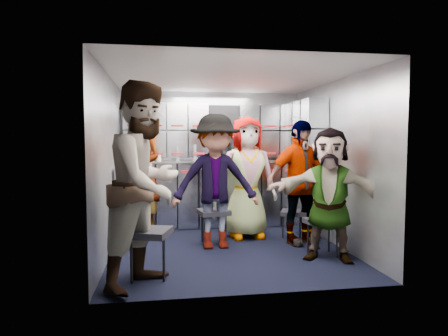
{
  "coord_description": "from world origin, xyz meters",
  "views": [
    {
      "loc": [
        -0.8,
        -4.81,
        1.34
      ],
      "look_at": [
        0.01,
        0.35,
        0.98
      ],
      "focal_mm": 32.0,
      "sensor_mm": 36.0,
      "label": 1
    }
  ],
  "objects": [
    {
      "name": "attendant_arc_b",
      "position": [
        -0.14,
        0.07,
        0.83
      ],
      "size": [
        1.08,
        0.62,
        1.66
      ],
      "primitive_type": "imported",
      "rotation": [
        0.0,
        0.0,
        0.01
      ],
      "color": "black",
      "rests_on": "ground"
    },
    {
      "name": "wall_left",
      "position": [
        -1.4,
        0.0,
        1.05
      ],
      "size": [
        0.04,
        3.0,
        2.1
      ],
      "primitive_type": "cube",
      "color": "gray",
      "rests_on": "ground"
    },
    {
      "name": "bottle_right",
      "position": [
        0.41,
        1.24,
        1.15
      ],
      "size": [
        0.07,
        0.07,
        0.25
      ],
      "primitive_type": "cylinder",
      "color": "white",
      "rests_on": "counter"
    },
    {
      "name": "jump_seat_near_right",
      "position": [
        1.05,
        -0.45,
        0.37
      ],
      "size": [
        0.4,
        0.39,
        0.42
      ],
      "rotation": [
        0.0,
        0.0,
        0.14
      ],
      "color": "black",
      "rests_on": "ground"
    },
    {
      "name": "right_cabinet",
      "position": [
        1.25,
        0.6,
        0.5
      ],
      "size": [
        0.28,
        1.2,
        1.0
      ],
      "primitive_type": "cube",
      "color": "#A6ADB7",
      "rests_on": "ground"
    },
    {
      "name": "bottle_mid",
      "position": [
        -0.55,
        1.24,
        1.15
      ],
      "size": [
        0.06,
        0.06,
        0.25
      ],
      "primitive_type": "cylinder",
      "color": "white",
      "rests_on": "counter"
    },
    {
      "name": "cup_right",
      "position": [
        1.1,
        1.23,
        1.08
      ],
      "size": [
        0.08,
        0.08,
        0.09
      ],
      "primitive_type": "cylinder",
      "color": "beige",
      "rests_on": "counter"
    },
    {
      "name": "wall_back",
      "position": [
        0.0,
        1.5,
        1.05
      ],
      "size": [
        2.8,
        0.04,
        2.1
      ],
      "primitive_type": "cube",
      "color": "gray",
      "rests_on": "ground"
    },
    {
      "name": "ceiling",
      "position": [
        0.0,
        0.0,
        2.1
      ],
      "size": [
        2.8,
        3.0,
        0.02
      ],
      "primitive_type": "cube",
      "color": "silver",
      "rests_on": "wall_back"
    },
    {
      "name": "coffee_niche",
      "position": [
        0.18,
        1.41,
        1.47
      ],
      "size": [
        0.46,
        0.16,
        0.84
      ],
      "primitive_type": null,
      "color": "black",
      "rests_on": "wall_back"
    },
    {
      "name": "counter",
      "position": [
        0.0,
        1.29,
        1.01
      ],
      "size": [
        2.68,
        0.42,
        0.03
      ],
      "primitive_type": "cube",
      "color": "silver",
      "rests_on": "cart_bank_back"
    },
    {
      "name": "jump_seat_near_left",
      "position": [
        -0.94,
        -0.93,
        0.43
      ],
      "size": [
        0.5,
        0.49,
        0.48
      ],
      "rotation": [
        0.0,
        0.0,
        -0.31
      ],
      "color": "black",
      "rests_on": "ground"
    },
    {
      "name": "locker_bank_back",
      "position": [
        0.0,
        1.35,
        1.49
      ],
      "size": [
        2.68,
        0.28,
        0.82
      ],
      "primitive_type": "cube",
      "color": "#A6ADB7",
      "rests_on": "wall_back"
    },
    {
      "name": "locker_bank_right",
      "position": [
        1.25,
        0.7,
        1.49
      ],
      "size": [
        0.28,
        1.0,
        0.82
      ],
      "primitive_type": "cube",
      "color": "#A6ADB7",
      "rests_on": "wall_right"
    },
    {
      "name": "red_latch_strip",
      "position": [
        0.0,
        1.09,
        0.88
      ],
      "size": [
        2.6,
        0.02,
        0.03
      ],
      "primitive_type": "cube",
      "color": "maroon",
      "rests_on": "cart_bank_back"
    },
    {
      "name": "jump_seat_mid_right",
      "position": [
        0.95,
        0.28,
        0.35
      ],
      "size": [
        0.43,
        0.42,
        0.4
      ],
      "rotation": [
        0.0,
        0.0,
        -0.41
      ],
      "color": "black",
      "rests_on": "ground"
    },
    {
      "name": "attendant_arc_a",
      "position": [
        -0.94,
        -1.11,
        0.94
      ],
      "size": [
        1.1,
        1.15,
        1.87
      ],
      "primitive_type": "imported",
      "rotation": [
        0.0,
        0.0,
        0.97
      ],
      "color": "black",
      "rests_on": "ground"
    },
    {
      "name": "jump_seat_mid_left",
      "position": [
        -0.14,
        0.25,
        0.39
      ],
      "size": [
        0.42,
        0.41,
        0.44
      ],
      "rotation": [
        0.0,
        0.0,
        0.15
      ],
      "color": "black",
      "rests_on": "ground"
    },
    {
      "name": "attendant_arc_d",
      "position": [
        0.95,
        0.1,
        0.8
      ],
      "size": [
        1.01,
        0.62,
        1.6
      ],
      "primitive_type": "imported",
      "rotation": [
        0.0,
        0.0,
        0.26
      ],
      "color": "black",
      "rests_on": "ground"
    },
    {
      "name": "cart_bank_back",
      "position": [
        0.0,
        1.29,
        0.49
      ],
      "size": [
        2.68,
        0.38,
        0.99
      ],
      "primitive_type": "cube",
      "color": "#A6ADB7",
      "rests_on": "ground"
    },
    {
      "name": "attendant_arc_e",
      "position": [
        1.05,
        -0.63,
        0.74
      ],
      "size": [
        1.43,
        1.01,
        1.49
      ],
      "primitive_type": "imported",
      "rotation": [
        0.0,
        0.0,
        -0.47
      ],
      "color": "black",
      "rests_on": "ground"
    },
    {
      "name": "cart_bank_left",
      "position": [
        -1.19,
        0.56,
        0.49
      ],
      "size": [
        0.38,
        0.76,
        0.99
      ],
      "primitive_type": "cube",
      "color": "#A6ADB7",
      "rests_on": "ground"
    },
    {
      "name": "wall_right",
      "position": [
        1.4,
        0.0,
        1.05
      ],
      "size": [
        0.04,
        3.0,
        2.1
      ],
      "primitive_type": "cube",
      "color": "gray",
      "rests_on": "ground"
    },
    {
      "name": "jump_seat_center",
      "position": [
        0.36,
        0.71,
        0.37
      ],
      "size": [
        0.38,
        0.37,
        0.42
      ],
      "rotation": [
        0.0,
        0.0,
        0.08
      ],
      "color": "black",
      "rests_on": "ground"
    },
    {
      "name": "bottle_left",
      "position": [
        -0.3,
        1.24,
        1.15
      ],
      "size": [
        0.07,
        0.07,
        0.25
      ],
      "primitive_type": "cylinder",
      "color": "white",
      "rests_on": "counter"
    },
    {
      "name": "attendant_arc_c",
      "position": [
        0.36,
        0.53,
        0.83
      ],
      "size": [
        0.85,
        0.58,
        1.66
      ],
      "primitive_type": "imported",
      "rotation": [
        0.0,
        0.0,
        0.07
      ],
      "color": "black",
      "rests_on": "ground"
    },
    {
      "name": "cup_left",
      "position": [
        -0.84,
        1.23,
        1.08
      ],
      "size": [
        0.07,
        0.07,
        0.1
      ],
      "primitive_type": "cylinder",
      "color": "beige",
      "rests_on": "counter"
    },
    {
      "name": "floor",
      "position": [
        0.0,
        0.0,
        0.0
      ],
      "size": [
        3.0,
        3.0,
        0.0
      ],
      "primitive_type": "plane",
      "color": "black",
      "rests_on": "ground"
    },
    {
      "name": "attendant_standing",
      "position": [
        -1.05,
        0.95,
        0.87
      ],
      "size": [
        0.72,
        0.76,
        1.74
      ],
      "primitive_type": "imported",
      "rotation": [
        0.0,
        0.0,
        -0.9
      ],
      "color": "black",
      "rests_on": "ground"
    }
  ]
}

